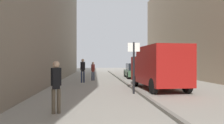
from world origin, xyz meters
TOP-DOWN VIEW (x-y plane):
  - ground_plane at (0.00, 12.00)m, footprint 80.00×80.00m
  - kerb_strip at (1.58, 12.00)m, footprint 0.16×40.00m
  - pedestrian_main_foreground at (-1.87, 4.65)m, footprint 0.32×0.24m
  - pedestrian_mid_block at (-1.59, 14.11)m, footprint 0.36×0.24m
  - pedestrian_far_crossing at (-0.82, 15.80)m, footprint 0.32×0.21m
  - delivery_van at (3.05, 9.87)m, footprint 2.33×5.05m
  - parked_car at (3.35, 18.56)m, footprint 1.99×4.27m
  - street_sign_post at (1.29, 8.32)m, footprint 0.60×0.10m

SIDE VIEW (x-z plane):
  - ground_plane at x=0.00m, z-range 0.00..0.00m
  - kerb_strip at x=1.58m, z-range 0.00..0.12m
  - parked_car at x=3.35m, z-range -0.01..1.44m
  - pedestrian_far_crossing at x=-0.82m, z-range 0.12..1.73m
  - pedestrian_main_foreground at x=-1.87m, z-range 0.13..1.77m
  - pedestrian_mid_block at x=-1.59m, z-range 0.14..1.98m
  - delivery_van at x=3.05m, z-range 0.08..2.58m
  - street_sign_post at x=1.29m, z-range 0.25..2.85m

